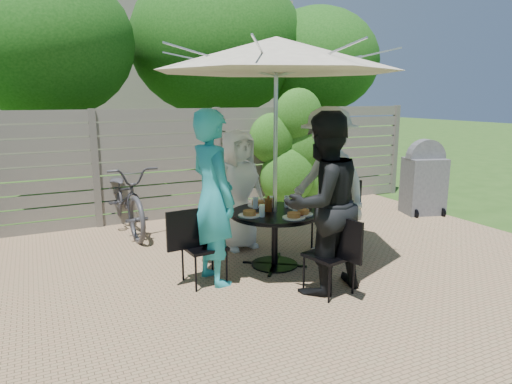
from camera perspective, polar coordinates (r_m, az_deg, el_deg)
name	(u,v)px	position (r m, az deg, el deg)	size (l,w,h in m)	color
backyard_envelope	(132,77)	(14.90, -15.24, 13.70)	(60.00, 60.00, 5.00)	#294D18
patio_table	(275,228)	(5.48, 2.36, -4.58)	(1.18, 1.18, 0.69)	black
umbrella	(276,55)	(5.27, 2.55, 16.76)	(3.10, 3.10, 2.68)	silver
chair_back	(234,228)	(6.31, -2.83, -4.51)	(0.40, 0.60, 0.84)	black
person_back	(238,190)	(6.07, -2.24, 0.20)	(0.79, 0.51, 1.61)	white
chair_left	(203,262)	(5.07, -6.62, -8.66)	(0.64, 0.45, 0.87)	black
person_left	(213,198)	(4.93, -5.42, -0.79)	(0.70, 0.46, 1.91)	#29A6B4
chair_front	(330,271)	(4.85, 9.18, -9.72)	(0.49, 0.66, 0.87)	black
person_front	(323,204)	(4.73, 8.34, -1.50)	(0.92, 0.72, 1.89)	black
chair_right	(334,231)	(6.13, 9.69, -4.89)	(0.68, 0.47, 0.94)	black
person_right	(328,182)	(5.88, 8.94, 1.18)	(1.23, 0.71, 1.91)	#B0B2AD
plate_back	(258,204)	(5.70, 0.24, -1.48)	(0.26, 0.26, 0.06)	white
plate_left	(249,214)	(5.22, -0.82, -2.75)	(0.26, 0.26, 0.06)	white
plate_front	(294,216)	(5.14, 4.75, -3.02)	(0.26, 0.26, 0.06)	white
plate_right	(299,206)	(5.63, 5.34, -1.71)	(0.26, 0.26, 0.06)	white
plate_extra	(303,213)	(5.29, 5.87, -2.60)	(0.24, 0.24, 0.06)	white
glass_back	(255,203)	(5.55, -0.07, -1.36)	(0.07, 0.07, 0.14)	silver
glass_left	(262,211)	(5.17, 0.74, -2.35)	(0.07, 0.07, 0.14)	silver
glass_front	(296,209)	(5.27, 4.97, -2.14)	(0.07, 0.07, 0.14)	silver
glass_right	(287,201)	(5.64, 3.88, -1.19)	(0.07, 0.07, 0.14)	silver
syrup_jug	(268,205)	(5.41, 1.56, -1.62)	(0.09, 0.09, 0.16)	#59280C
coffee_cup	(271,202)	(5.64, 1.88, -1.27)	(0.08, 0.08, 0.12)	#C6B293
bicycle	(125,198)	(7.17, -16.03, -0.70)	(0.70, 2.01, 1.06)	#333338
bbq_grill	(424,181)	(8.41, 20.24, 1.34)	(0.76, 0.66, 1.32)	slate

